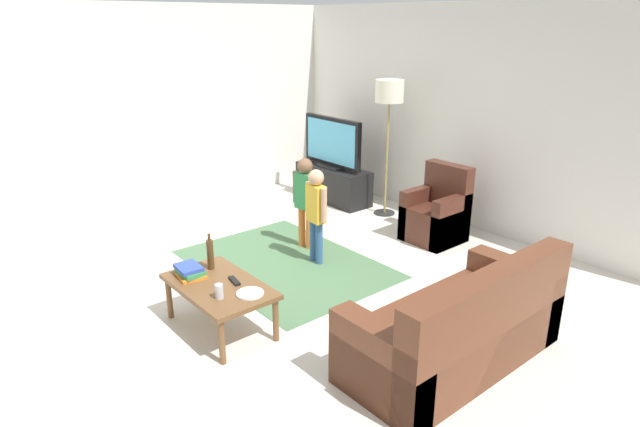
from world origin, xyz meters
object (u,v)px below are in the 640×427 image
(floor_lamp, at_px, (389,99))
(soda_can, at_px, (219,291))
(couch, at_px, (463,331))
(armchair, at_px, (438,216))
(tv, at_px, (332,143))
(child_center, at_px, (316,208))
(coffee_table, at_px, (219,289))
(book_stack, at_px, (190,271))
(child_near_tv, at_px, (305,195))
(tv_remote, at_px, (234,281))
(plate, at_px, (250,293))
(bottle, at_px, (210,254))
(tv_stand, at_px, (333,184))

(floor_lamp, relative_size, soda_can, 14.83)
(couch, distance_m, armchair, 2.56)
(tv, xyz_separation_m, child_center, (1.51, -1.54, -0.23))
(coffee_table, distance_m, book_stack, 0.32)
(child_near_tv, relative_size, tv_remote, 6.20)
(plate, bearing_deg, bottle, 180.00)
(child_near_tv, relative_size, bottle, 3.19)
(coffee_table, xyz_separation_m, tv_remote, (0.05, 0.12, 0.06))
(child_near_tv, bearing_deg, soda_can, -57.17)
(coffee_table, distance_m, plate, 0.34)
(couch, height_order, bottle, couch)
(tv_stand, height_order, coffee_table, tv_stand)
(child_near_tv, height_order, soda_can, child_near_tv)
(soda_can, bearing_deg, armchair, 96.04)
(tv_stand, relative_size, child_center, 1.16)
(bottle, bearing_deg, floor_lamp, 105.26)
(book_stack, bearing_deg, coffee_table, 22.80)
(bottle, bearing_deg, book_stack, -83.95)
(couch, bearing_deg, child_near_tv, 168.34)
(tv_remote, relative_size, soda_can, 1.42)
(floor_lamp, height_order, child_center, floor_lamp)
(tv, relative_size, child_near_tv, 1.04)
(child_near_tv, xyz_separation_m, soda_can, (1.14, -1.77, -0.15))
(child_center, distance_m, tv_remote, 1.50)
(tv_stand, distance_m, coffee_table, 3.67)
(tv_remote, bearing_deg, armchair, 103.52)
(coffee_table, distance_m, soda_can, 0.27)
(armchair, distance_m, tv_remote, 2.90)
(plate, bearing_deg, child_center, 121.56)
(tv_stand, xyz_separation_m, tv, (-0.00, -0.02, 0.60))
(tv_stand, bearing_deg, armchair, -1.17)
(bottle, bearing_deg, soda_can, -22.93)
(coffee_table, bearing_deg, bottle, 161.57)
(couch, distance_m, bottle, 2.20)
(book_stack, bearing_deg, armchair, 86.96)
(soda_can, relative_size, plate, 0.55)
(bottle, distance_m, plate, 0.63)
(floor_lamp, bearing_deg, child_center, -70.26)
(child_center, xyz_separation_m, book_stack, (0.25, -1.60, -0.15))
(tv_stand, relative_size, child_near_tv, 1.14)
(child_center, xyz_separation_m, soda_can, (0.75, -1.61, -0.14))
(tv, xyz_separation_m, floor_lamp, (0.89, 0.17, 0.70))
(tv, bearing_deg, floor_lamp, 10.97)
(tv_stand, bearing_deg, plate, -51.35)
(couch, xyz_separation_m, child_near_tv, (-2.55, 0.53, 0.34))
(tv, distance_m, tv_remote, 3.60)
(child_center, bearing_deg, coffee_table, -70.34)
(couch, height_order, child_near_tv, child_near_tv)
(plate, bearing_deg, floor_lamp, 115.31)
(armchair, relative_size, child_near_tv, 0.85)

